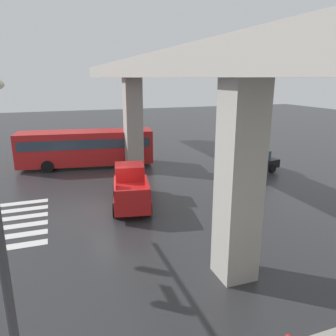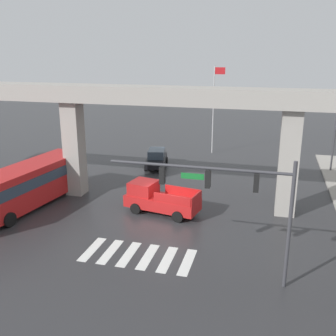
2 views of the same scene
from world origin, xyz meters
name	(u,v)px [view 2 (image 2 of 2)]	position (x,y,z in m)	size (l,w,h in m)	color
ground_plane	(162,220)	(0.00, 0.00, 0.00)	(120.00, 120.00, 0.00)	#2D2D30
crosswalk_stripes	(138,255)	(0.00, -4.83, 0.01)	(6.05, 2.80, 0.01)	silver
elevated_overpass	(174,105)	(0.00, 3.23, 7.18)	(50.07, 2.29, 8.41)	#9E9991
pickup_truck	(158,199)	(-0.61, 1.24, 0.99)	(5.37, 2.83, 2.08)	red
city_bus	(25,184)	(-9.94, -0.28, 1.72)	(4.01, 11.05, 2.99)	red
sedan_black	(156,158)	(-3.84, 11.75, 0.85)	(2.56, 4.56, 1.72)	black
traffic_signal_mast	(232,192)	(5.00, -5.83, 4.56)	(8.69, 0.32, 6.20)	#38383D
street_lamp_far_north	(336,123)	(12.17, 14.43, 4.56)	(0.44, 0.70, 7.24)	#38383D
flagpole	(214,103)	(0.59, 18.54, 5.40)	(1.16, 0.12, 9.26)	silver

